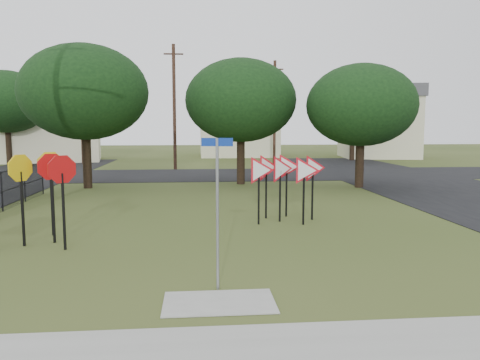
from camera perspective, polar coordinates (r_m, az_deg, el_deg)
name	(u,v)px	position (r m, az deg, el deg)	size (l,w,h in m)	color
ground	(214,264)	(10.94, -3.14, -10.21)	(140.00, 140.00, 0.00)	#38471A
sidewalk	(225,350)	(7.02, -1.82, -20.03)	(30.00, 1.60, 0.02)	gray
street_right	(465,194)	(24.12, 25.70, -1.59)	(8.00, 50.00, 0.02)	black
street_far	(203,175)	(30.63, -4.50, 0.64)	(60.00, 8.00, 0.02)	black
curb_pad	(219,303)	(8.67, -2.55, -14.71)	(2.00, 1.20, 0.02)	gray
street_name_sign	(217,204)	(8.92, -2.77, -2.90)	(0.59, 0.18, 2.94)	gray
stop_sign_cluster	(46,176)	(13.52, -22.53, 0.40)	(1.73, 2.05, 2.45)	black
yield_sign_cluster	(285,171)	(15.59, 5.48, 1.04)	(2.86, 1.64, 2.26)	black
far_pole_a	(174,106)	(34.54, -8.01, 8.89)	(1.40, 0.24, 9.00)	#432B1F
far_pole_b	(275,112)	(39.01, 4.23, 8.29)	(1.40, 0.24, 8.50)	#432B1F
far_pole_c	(81,109)	(41.63, -18.78, 8.20)	(1.40, 0.24, 9.00)	#432B1F
house_left	(48,121)	(46.52, -22.41, 6.67)	(10.58, 8.88, 7.20)	beige
house_mid	(238,126)	(50.66, -0.26, 6.54)	(8.40, 8.40, 6.20)	beige
house_right	(378,122)	(49.97, 16.48, 6.85)	(8.30, 8.30, 7.20)	beige
tree_near_left	(84,92)	(25.17, -18.43, 10.10)	(6.40, 6.40, 7.27)	black
tree_near_mid	(241,101)	(25.62, 0.10, 9.65)	(6.00, 6.00, 6.80)	black
tree_near_right	(361,105)	(24.94, 14.57, 8.80)	(5.60, 5.60, 6.33)	black
tree_far_left	(6,102)	(43.43, -26.61, 8.53)	(6.80, 6.80, 7.73)	black
tree_far_right	(353,111)	(44.85, 13.62, 8.14)	(6.00, 6.00, 6.80)	black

